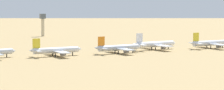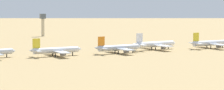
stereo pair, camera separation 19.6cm
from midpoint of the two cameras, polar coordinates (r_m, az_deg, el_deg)
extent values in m
plane|color=tan|center=(342.33, 1.91, -1.32)|extent=(4000.00, 4000.00, 0.00)
cone|color=silver|center=(347.54, -10.93, -0.64)|extent=(3.30, 3.98, 3.67)
cylinder|color=black|center=(346.00, -11.70, -1.18)|extent=(0.68, 0.68, 2.12)
cylinder|color=silver|center=(346.24, -6.28, -0.58)|extent=(31.86, 4.74, 3.97)
cone|color=silver|center=(352.87, -3.67, -0.45)|extent=(3.07, 3.84, 3.77)
cone|color=silver|center=(340.29, -8.99, -0.62)|extent=(4.05, 3.47, 3.38)
cube|color=yellow|center=(340.95, -8.47, 0.18)|extent=(5.17, 0.62, 6.45)
cube|color=silver|center=(345.14, -8.67, -0.56)|extent=(3.34, 6.83, 0.36)
cube|color=silver|center=(337.67, -8.23, -0.68)|extent=(3.34, 6.83, 0.36)
cube|color=silver|center=(346.66, -6.13, -0.67)|extent=(7.52, 31.93, 0.56)
cylinder|color=slate|center=(354.06, -6.42, -0.78)|extent=(3.63, 2.27, 2.18)
cylinder|color=slate|center=(340.30, -5.51, -1.01)|extent=(3.63, 2.27, 2.18)
cylinder|color=black|center=(351.12, -4.44, -0.99)|extent=(0.70, 0.70, 2.18)
cylinder|color=black|center=(348.24, -6.65, -1.06)|extent=(0.70, 0.70, 2.18)
cylinder|color=black|center=(343.82, -6.36, -1.14)|extent=(0.70, 0.70, 2.18)
cylinder|color=silver|center=(361.92, 0.72, -0.30)|extent=(31.88, 5.70, 3.96)
cone|color=silver|center=(370.84, 3.02, -0.17)|extent=(3.17, 3.92, 3.77)
cone|color=silver|center=(353.55, -1.70, -0.34)|extent=(4.14, 3.58, 3.37)
cube|color=orange|center=(354.71, -1.22, 0.43)|extent=(5.17, 0.78, 6.44)
cube|color=silver|center=(358.63, -1.52, -0.29)|extent=(3.54, 6.90, 0.36)
cube|color=silver|center=(351.68, -0.91, -0.40)|extent=(3.54, 6.90, 0.36)
cube|color=silver|center=(362.47, 0.85, -0.38)|extent=(8.47, 32.03, 0.55)
cylinder|color=slate|center=(369.51, 0.40, -0.49)|extent=(3.68, 2.37, 2.18)
cylinder|color=slate|center=(356.76, 1.59, -0.70)|extent=(3.68, 2.37, 2.18)
cylinder|color=black|center=(368.40, 2.34, -0.68)|extent=(0.69, 0.69, 2.18)
cylinder|color=black|center=(363.54, 0.32, -0.76)|extent=(0.69, 0.69, 2.18)
cylinder|color=black|center=(359.44, 0.70, -0.83)|extent=(0.69, 0.69, 2.18)
cylinder|color=white|center=(388.73, 4.83, 0.10)|extent=(33.44, 7.20, 4.15)
cone|color=white|center=(399.67, 6.91, 0.22)|extent=(3.46, 4.21, 3.94)
cone|color=white|center=(378.27, 2.63, 0.06)|extent=(4.46, 3.90, 3.53)
cube|color=white|center=(379.86, 3.07, 0.81)|extent=(5.42, 1.01, 6.74)
cube|color=white|center=(383.68, 2.71, 0.10)|extent=(3.96, 7.33, 0.37)
cube|color=white|center=(376.89, 3.43, 0.01)|extent=(3.96, 7.33, 0.37)
cube|color=white|center=(389.40, 4.95, 0.01)|extent=(10.09, 33.70, 0.58)
cylinder|color=slate|center=(396.39, 4.40, -0.10)|extent=(3.93, 2.62, 2.28)
cylinder|color=slate|center=(383.97, 5.76, -0.29)|extent=(3.93, 2.62, 2.28)
cylinder|color=black|center=(396.62, 6.29, -0.28)|extent=(0.73, 0.73, 2.28)
cylinder|color=black|center=(390.11, 4.42, -0.36)|extent=(0.73, 0.73, 2.28)
cylinder|color=black|center=(386.12, 4.86, -0.42)|extent=(0.73, 0.73, 2.28)
cylinder|color=silver|center=(406.13, 10.91, 0.22)|extent=(32.37, 5.41, 4.03)
cone|color=silver|center=(395.15, 8.96, 0.20)|extent=(4.17, 3.59, 3.42)
cube|color=yellow|center=(396.87, 9.36, 0.90)|extent=(5.25, 0.73, 6.55)
cube|color=silver|center=(400.43, 8.99, 0.24)|extent=(3.51, 6.98, 0.36)
cube|color=silver|center=(394.12, 9.71, 0.15)|extent=(3.51, 6.98, 0.36)
cube|color=silver|center=(406.82, 11.02, 0.14)|extent=(8.23, 32.49, 0.56)
cylinder|color=slate|center=(413.39, 10.45, 0.04)|extent=(3.72, 2.37, 2.22)
cylinder|color=slate|center=(401.85, 11.81, -0.13)|extent=(3.72, 2.37, 2.22)
cylinder|color=black|center=(414.31, 12.21, -0.14)|extent=(0.70, 0.70, 2.22)
cylinder|color=black|center=(407.31, 10.52, -0.20)|extent=(0.70, 0.70, 2.22)
cylinder|color=black|center=(403.60, 10.96, -0.25)|extent=(0.70, 0.70, 2.22)
cylinder|color=#C6B793|center=(530.11, -7.75, 1.95)|extent=(3.20, 3.20, 18.15)
cube|color=#4C5660|center=(529.57, -7.77, 3.21)|extent=(5.20, 5.20, 5.12)
camera|label=1|loc=(0.10, -90.02, 0.00)|focal=81.84mm
camera|label=2|loc=(0.10, 89.98, 0.00)|focal=81.84mm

